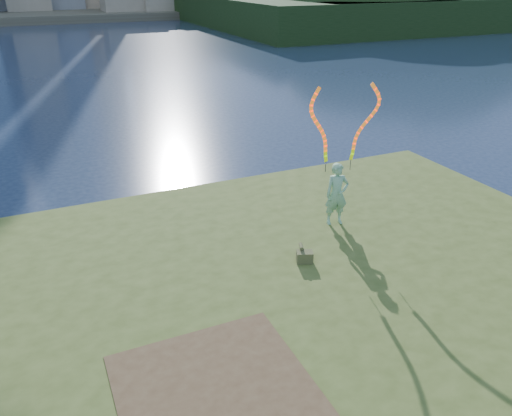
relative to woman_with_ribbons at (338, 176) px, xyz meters
name	(u,v)px	position (x,y,z in m)	size (l,w,h in m)	color
ground	(256,294)	(-2.96, -1.20, -2.20)	(320.00, 320.00, 0.00)	#18243C
grassy_knoll	(302,340)	(-2.96, -3.50, -1.86)	(20.00, 18.00, 0.80)	#3A4A1A
dirt_patch	(214,387)	(-5.16, -4.40, -1.39)	(3.20, 3.00, 0.02)	#47331E
far_shore	(41,12)	(-2.96, 93.80, -1.60)	(320.00, 40.00, 1.20)	#464133
wooded_hill	(433,18)	(56.61, 58.75, -2.04)	(78.00, 50.00, 63.00)	black
woman_with_ribbons	(338,176)	(0.00, 0.00, 0.00)	(2.06, 0.61, 4.12)	#247B37
canvas_bag	(304,256)	(-1.80, -1.48, -1.24)	(0.46, 0.52, 0.37)	#424724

